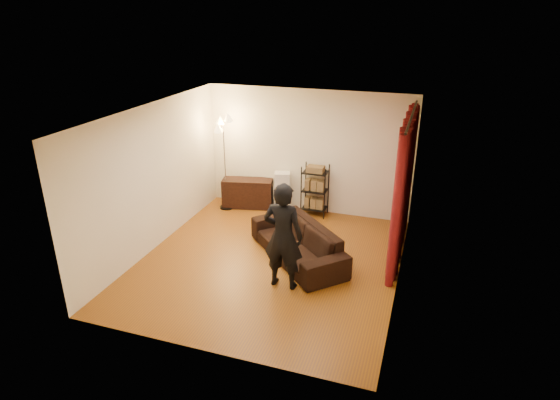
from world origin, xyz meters
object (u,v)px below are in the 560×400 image
(media_cabinet, at_px, (248,193))
(wire_shelf, at_px, (315,190))
(person, at_px, (283,236))
(floor_lamp, at_px, (225,164))
(sofa, at_px, (297,242))
(storage_boxes, at_px, (282,191))

(media_cabinet, bearing_deg, wire_shelf, -10.89)
(person, relative_size, media_cabinet, 1.60)
(floor_lamp, bearing_deg, person, -49.94)
(wire_shelf, bearing_deg, person, -90.56)
(sofa, distance_m, storage_boxes, 2.22)
(wire_shelf, bearing_deg, media_cabinet, 176.73)
(wire_shelf, bearing_deg, storage_boxes, 172.24)
(wire_shelf, bearing_deg, floor_lamp, -177.09)
(person, height_order, floor_lamp, floor_lamp)
(storage_boxes, xyz_separation_m, floor_lamp, (-1.23, -0.31, 0.61))
(person, bearing_deg, wire_shelf, -83.72)
(sofa, distance_m, floor_lamp, 2.85)
(media_cabinet, height_order, storage_boxes, storage_boxes)
(person, xyz_separation_m, media_cabinet, (-1.79, 2.87, -0.57))
(person, relative_size, wire_shelf, 1.58)
(sofa, distance_m, wire_shelf, 1.99)
(person, xyz_separation_m, floor_lamp, (-2.22, 2.64, 0.16))
(sofa, height_order, person, person)
(media_cabinet, relative_size, storage_boxes, 1.27)
(media_cabinet, relative_size, floor_lamp, 0.53)
(storage_boxes, distance_m, floor_lamp, 1.41)
(media_cabinet, distance_m, storage_boxes, 0.82)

